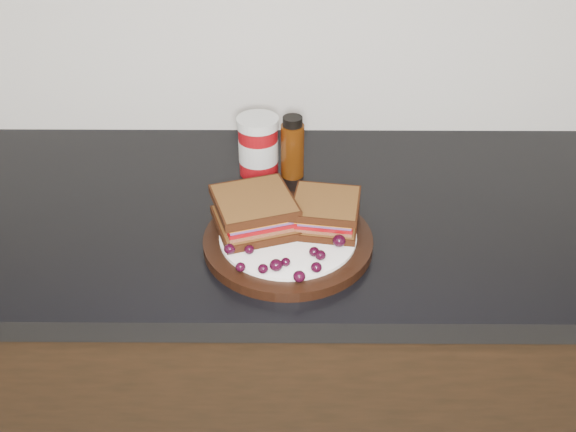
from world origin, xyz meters
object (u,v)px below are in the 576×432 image
sandwich_left (254,212)px  condiment_jar (258,146)px  oil_bottle (292,147)px  plate (288,241)px

sandwich_left → condiment_jar: condiment_jar is taller
condiment_jar → oil_bottle: oil_bottle is taller
plate → condiment_jar: 0.25m
oil_bottle → sandwich_left: bearing=-106.9°
plate → oil_bottle: size_ratio=2.26×
plate → condiment_jar: size_ratio=2.38×
plate → condiment_jar: (-0.06, 0.24, 0.05)m
plate → sandwich_left: size_ratio=2.25×
plate → condiment_jar: bearing=103.9°
sandwich_left → oil_bottle: 0.22m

